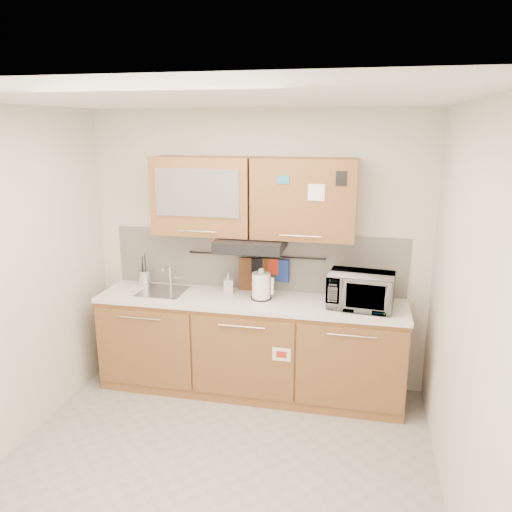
% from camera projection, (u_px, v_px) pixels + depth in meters
% --- Properties ---
extents(floor, '(3.20, 3.20, 0.00)m').
position_uv_depth(floor, '(214.00, 471.00, 3.65)').
color(floor, '#9E9993').
rests_on(floor, ground).
extents(ceiling, '(3.20, 3.20, 0.00)m').
position_uv_depth(ceiling, '(205.00, 99.00, 2.99)').
color(ceiling, white).
rests_on(ceiling, wall_back).
extents(wall_back, '(3.20, 0.00, 3.20)m').
position_uv_depth(wall_back, '(257.00, 250.00, 4.74)').
color(wall_back, silver).
rests_on(wall_back, ground).
extents(wall_left, '(0.00, 3.00, 3.00)m').
position_uv_depth(wall_left, '(0.00, 288.00, 3.64)').
color(wall_left, silver).
rests_on(wall_left, ground).
extents(wall_right, '(0.00, 3.00, 3.00)m').
position_uv_depth(wall_right, '(465.00, 323.00, 2.99)').
color(wall_right, silver).
rests_on(wall_right, ground).
extents(base_cabinet, '(2.80, 0.64, 0.88)m').
position_uv_depth(base_cabinet, '(250.00, 350.00, 4.67)').
color(base_cabinet, '#A16839').
rests_on(base_cabinet, floor).
extents(countertop, '(2.82, 0.62, 0.04)m').
position_uv_depth(countertop, '(250.00, 301.00, 4.55)').
color(countertop, white).
rests_on(countertop, base_cabinet).
extents(backsplash, '(2.80, 0.02, 0.56)m').
position_uv_depth(backsplash, '(257.00, 261.00, 4.75)').
color(backsplash, silver).
rests_on(backsplash, countertop).
extents(upper_cabinets, '(1.82, 0.37, 0.70)m').
position_uv_depth(upper_cabinets, '(252.00, 197.00, 4.44)').
color(upper_cabinets, '#A16839').
rests_on(upper_cabinets, wall_back).
extents(range_hood, '(0.60, 0.46, 0.10)m').
position_uv_depth(range_hood, '(251.00, 244.00, 4.47)').
color(range_hood, black).
rests_on(range_hood, upper_cabinets).
extents(sink, '(0.42, 0.40, 0.26)m').
position_uv_depth(sink, '(163.00, 291.00, 4.73)').
color(sink, silver).
rests_on(sink, countertop).
extents(utensil_rail, '(1.30, 0.02, 0.02)m').
position_uv_depth(utensil_rail, '(256.00, 256.00, 4.70)').
color(utensil_rail, black).
rests_on(utensil_rail, backsplash).
extents(utensil_crock, '(0.15, 0.15, 0.31)m').
position_uv_depth(utensil_crock, '(145.00, 278.00, 4.89)').
color(utensil_crock, silver).
rests_on(utensil_crock, countertop).
extents(kettle, '(0.21, 0.19, 0.29)m').
position_uv_depth(kettle, '(261.00, 287.00, 4.51)').
color(kettle, white).
rests_on(kettle, countertop).
extents(toaster, '(0.32, 0.23, 0.22)m').
position_uv_depth(toaster, '(347.00, 292.00, 4.37)').
color(toaster, black).
rests_on(toaster, countertop).
extents(microwave, '(0.59, 0.43, 0.30)m').
position_uv_depth(microwave, '(361.00, 290.00, 4.29)').
color(microwave, '#999999').
rests_on(microwave, countertop).
extents(soap_bottle, '(0.11, 0.11, 0.19)m').
position_uv_depth(soap_bottle, '(228.00, 283.00, 4.69)').
color(soap_bottle, '#999999').
rests_on(soap_bottle, countertop).
extents(cutting_board, '(0.30, 0.04, 0.37)m').
position_uv_depth(cutting_board, '(255.00, 277.00, 4.74)').
color(cutting_board, brown).
rests_on(cutting_board, utensil_rail).
extents(oven_mitt, '(0.13, 0.06, 0.21)m').
position_uv_depth(oven_mitt, '(282.00, 271.00, 4.67)').
color(oven_mitt, navy).
rests_on(oven_mitt, utensil_rail).
extents(dark_pouch, '(0.14, 0.09, 0.22)m').
position_uv_depth(dark_pouch, '(259.00, 269.00, 4.71)').
color(dark_pouch, black).
rests_on(dark_pouch, utensil_rail).
extents(pot_holder, '(0.13, 0.03, 0.15)m').
position_uv_depth(pot_holder, '(274.00, 267.00, 4.67)').
color(pot_holder, red).
rests_on(pot_holder, utensil_rail).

